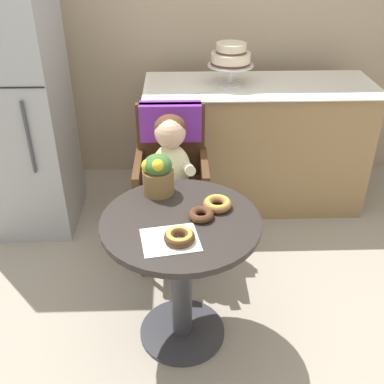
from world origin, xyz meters
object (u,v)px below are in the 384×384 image
(donut_side, at_px, (218,203))
(refrigerator, at_px, (12,105))
(tiered_cake_stand, at_px, (232,57))
(donut_front, at_px, (181,236))
(seated_child, at_px, (172,167))
(cafe_table, at_px, (182,257))
(wicker_chair, at_px, (172,160))
(donut_mid, at_px, (202,214))
(flower_vase, at_px, (159,173))

(donut_side, bearing_deg, refrigerator, 140.37)
(tiered_cake_stand, bearing_deg, donut_front, -103.39)
(seated_child, distance_m, tiered_cake_stand, 0.92)
(tiered_cake_stand, distance_m, refrigerator, 1.42)
(cafe_table, bearing_deg, wicker_chair, 93.86)
(cafe_table, xyz_separation_m, donut_mid, (0.09, 0.01, 0.23))
(wicker_chair, distance_m, refrigerator, 1.09)
(donut_front, relative_size, tiered_cake_stand, 0.43)
(cafe_table, relative_size, donut_mid, 6.36)
(donut_mid, xyz_separation_m, donut_side, (0.08, 0.08, 0.00))
(cafe_table, bearing_deg, donut_front, -92.20)
(wicker_chair, distance_m, donut_side, 0.68)
(seated_child, relative_size, flower_vase, 3.63)
(wicker_chair, relative_size, tiered_cake_stand, 3.18)
(seated_child, xyz_separation_m, donut_front, (0.04, -0.73, 0.07))
(donut_mid, bearing_deg, cafe_table, -174.65)
(cafe_table, height_order, seated_child, seated_child)
(seated_child, xyz_separation_m, donut_mid, (0.14, -0.57, 0.06))
(wicker_chair, bearing_deg, seated_child, -84.40)
(refrigerator, bearing_deg, cafe_table, -46.33)
(flower_vase, relative_size, tiered_cake_stand, 0.67)
(donut_side, height_order, flower_vase, flower_vase)
(donut_front, height_order, tiered_cake_stand, tiered_cake_stand)
(donut_mid, distance_m, tiered_cake_stand, 1.36)
(refrigerator, bearing_deg, seated_child, -27.68)
(donut_front, relative_size, donut_mid, 1.15)
(wicker_chair, distance_m, tiered_cake_stand, 0.82)
(donut_side, xyz_separation_m, flower_vase, (-0.28, 0.14, 0.08))
(wicker_chair, bearing_deg, tiered_cake_stand, 61.18)
(donut_mid, bearing_deg, donut_front, -120.40)
(donut_mid, distance_m, refrigerator, 1.58)
(cafe_table, distance_m, refrigerator, 1.56)
(seated_child, bearing_deg, refrigerator, 152.32)
(cafe_table, height_order, donut_mid, donut_mid)
(donut_mid, bearing_deg, seated_child, 103.93)
(donut_front, relative_size, donut_side, 0.98)
(seated_child, relative_size, donut_mid, 6.42)
(tiered_cake_stand, bearing_deg, refrigerator, -171.81)
(wicker_chair, relative_size, donut_front, 7.34)
(seated_child, relative_size, refrigerator, 0.43)
(refrigerator, bearing_deg, tiered_cake_stand, 8.19)
(tiered_cake_stand, bearing_deg, wicker_chair, -124.43)
(wicker_chair, height_order, flower_vase, wicker_chair)
(cafe_table, height_order, refrigerator, refrigerator)
(wicker_chair, xyz_separation_m, seated_child, (0.00, -0.16, 0.04))
(seated_child, xyz_separation_m, flower_vase, (-0.06, -0.34, 0.15))
(donut_front, bearing_deg, seated_child, 93.38)
(flower_vase, bearing_deg, tiered_cake_stand, 67.29)
(tiered_cake_stand, xyz_separation_m, refrigerator, (-1.39, -0.20, -0.23))
(wicker_chair, height_order, donut_mid, wicker_chair)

